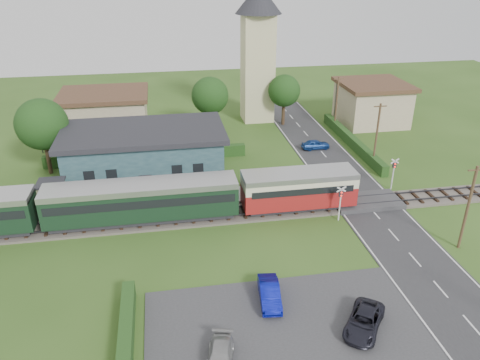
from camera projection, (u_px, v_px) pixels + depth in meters
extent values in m
plane|color=#2D4C19|center=(265.00, 224.00, 39.89)|extent=(120.00, 120.00, 0.00)
cube|color=#4C443D|center=(260.00, 212.00, 41.62)|extent=(76.00, 3.20, 0.20)
cube|color=#3F3F47|center=(262.00, 213.00, 40.84)|extent=(76.00, 0.08, 0.15)
cube|color=#3F3F47|center=(259.00, 205.00, 42.12)|extent=(76.00, 0.08, 0.15)
cube|color=#28282B|center=(375.00, 214.00, 41.40)|extent=(6.00, 70.00, 0.05)
cube|color=#333335|center=(283.00, 325.00, 28.99)|extent=(17.00, 9.00, 0.08)
cube|color=#333335|center=(366.00, 202.00, 43.09)|extent=(6.20, 3.40, 0.45)
cube|color=gray|center=(147.00, 203.00, 42.88)|extent=(30.00, 3.00, 0.45)
cube|color=beige|center=(53.00, 196.00, 41.04)|extent=(2.00, 2.00, 2.40)
cube|color=#232328|center=(50.00, 183.00, 40.49)|extent=(2.30, 2.30, 0.15)
cube|color=#23444C|center=(145.00, 157.00, 47.09)|extent=(15.00, 8.00, 4.80)
cube|color=#232328|center=(143.00, 132.00, 45.93)|extent=(16.00, 9.00, 0.50)
cube|color=#232328|center=(146.00, 185.00, 44.15)|extent=(1.20, 0.12, 2.20)
cube|color=black|center=(89.00, 177.00, 42.83)|extent=(1.00, 0.12, 1.20)
cube|color=black|center=(112.00, 175.00, 43.13)|extent=(1.00, 0.12, 1.20)
cube|color=black|center=(177.00, 171.00, 44.04)|extent=(1.00, 0.12, 1.20)
cube|color=black|center=(198.00, 169.00, 44.35)|extent=(1.00, 0.12, 1.20)
cube|color=#232328|center=(298.00, 204.00, 41.93)|extent=(9.00, 2.20, 0.50)
cube|color=maroon|center=(298.00, 194.00, 41.49)|extent=(10.00, 2.80, 1.80)
cube|color=beige|center=(299.00, 181.00, 40.95)|extent=(10.00, 2.82, 0.90)
cube|color=black|center=(299.00, 185.00, 41.10)|extent=(9.00, 2.88, 0.60)
cube|color=#A9A9A9|center=(299.00, 175.00, 40.67)|extent=(10.00, 2.90, 0.45)
cube|color=#232328|center=(144.00, 217.00, 39.86)|extent=(15.20, 2.20, 0.50)
cube|color=black|center=(142.00, 201.00, 39.20)|extent=(16.00, 2.80, 2.60)
cube|color=black|center=(142.00, 197.00, 39.03)|extent=(15.40, 2.86, 0.70)
cube|color=#A9A9A9|center=(141.00, 186.00, 38.60)|extent=(16.00, 2.90, 0.50)
cube|color=beige|center=(257.00, 69.00, 62.46)|extent=(4.00, 4.00, 14.00)
cube|color=tan|center=(106.00, 116.00, 58.71)|extent=(10.00, 8.00, 5.00)
cube|color=#472D1E|center=(103.00, 94.00, 57.51)|extent=(10.80, 8.80, 0.50)
cube|color=tan|center=(372.00, 104.00, 63.15)|extent=(8.00, 8.00, 5.00)
cube|color=#472D1E|center=(374.00, 84.00, 61.96)|extent=(8.80, 8.80, 0.50)
cube|color=#193814|center=(126.00, 337.00, 27.30)|extent=(0.80, 9.00, 1.20)
cube|color=#193814|center=(352.00, 141.00, 55.99)|extent=(0.80, 18.00, 1.20)
cube|color=#193814|center=(147.00, 156.00, 51.84)|extent=(22.00, 0.80, 1.30)
cylinder|color=#332316|center=(48.00, 155.00, 48.37)|extent=(0.44, 0.44, 4.12)
sphere|color=#143311|center=(42.00, 124.00, 46.92)|extent=(5.20, 5.20, 5.20)
cylinder|color=#332316|center=(211.00, 120.00, 59.16)|extent=(0.44, 0.44, 3.85)
sphere|color=#143311|center=(210.00, 96.00, 57.81)|extent=(4.60, 4.60, 4.60)
cylinder|color=#332316|center=(283.00, 112.00, 62.52)|extent=(0.44, 0.44, 3.58)
sphere|color=#143311|center=(284.00, 91.00, 61.26)|extent=(4.20, 4.20, 4.20)
cylinder|color=#473321|center=(467.00, 209.00, 35.20)|extent=(0.22, 0.22, 7.00)
cube|color=#473321|center=(477.00, 170.00, 33.81)|extent=(1.40, 0.10, 0.10)
cylinder|color=#473321|center=(377.00, 136.00, 49.41)|extent=(0.22, 0.22, 7.00)
cube|color=#473321|center=(380.00, 106.00, 48.02)|extent=(1.40, 0.10, 0.10)
cylinder|color=#473321|center=(337.00, 104.00, 60.06)|extent=(0.22, 0.22, 7.00)
cube|color=#473321|center=(339.00, 79.00, 58.67)|extent=(1.40, 0.10, 0.10)
cylinder|color=silver|center=(340.00, 205.00, 39.86)|extent=(0.12, 0.12, 3.00)
cube|color=#232328|center=(341.00, 193.00, 39.38)|extent=(0.35, 0.18, 0.55)
sphere|color=#FF190C|center=(342.00, 193.00, 39.21)|extent=(0.14, 0.14, 0.14)
sphere|color=#FF190C|center=(341.00, 196.00, 39.34)|extent=(0.14, 0.14, 0.14)
cube|color=silver|center=(341.00, 189.00, 39.20)|extent=(0.84, 0.05, 0.55)
cube|color=silver|center=(341.00, 189.00, 39.20)|extent=(0.84, 0.05, 0.55)
cylinder|color=silver|center=(393.00, 175.00, 45.21)|extent=(0.12, 0.12, 3.00)
cube|color=#232328|center=(394.00, 165.00, 44.74)|extent=(0.35, 0.18, 0.55)
sphere|color=#FF190C|center=(395.00, 164.00, 44.56)|extent=(0.14, 0.14, 0.14)
sphere|color=#FF190C|center=(395.00, 167.00, 44.69)|extent=(0.14, 0.14, 0.14)
cube|color=silver|center=(395.00, 161.00, 44.56)|extent=(0.84, 0.05, 0.55)
cube|color=silver|center=(395.00, 161.00, 44.56)|extent=(0.84, 0.05, 0.55)
cylinder|color=#3F3F47|center=(39.00, 132.00, 53.20)|extent=(0.14, 0.14, 5.00)
sphere|color=orange|center=(35.00, 111.00, 52.12)|extent=(0.30, 0.30, 0.30)
cylinder|color=#3F3F47|center=(336.00, 100.00, 65.21)|extent=(0.14, 0.14, 5.00)
sphere|color=orange|center=(337.00, 82.00, 64.12)|extent=(0.30, 0.30, 0.30)
imported|color=navy|center=(316.00, 144.00, 55.02)|extent=(3.34, 1.46, 1.12)
imported|color=#070E86|center=(270.00, 293.00, 30.70)|extent=(1.67, 3.81, 1.22)
imported|color=#9D9D9D|center=(220.00, 358.00, 25.87)|extent=(2.20, 3.82, 1.04)
imported|color=black|center=(364.00, 321.00, 28.40)|extent=(3.92, 4.40, 1.13)
imported|color=gray|center=(234.00, 187.00, 43.38)|extent=(0.69, 0.56, 1.63)
imported|color=gray|center=(81.00, 197.00, 41.33)|extent=(0.89, 1.05, 1.93)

